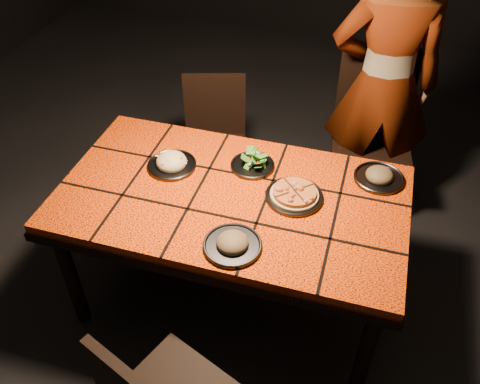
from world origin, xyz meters
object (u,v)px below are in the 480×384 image
(chair_far_left, at_px, (215,134))
(diner, at_px, (383,86))
(chair_far_right, at_px, (372,122))
(plate_pasta, at_px, (172,163))
(dining_table, at_px, (232,207))
(plate_pizza, at_px, (294,195))

(chair_far_left, xyz_separation_m, diner, (0.94, 0.20, 0.38))
(chair_far_right, distance_m, plate_pasta, 1.32)
(chair_far_left, relative_size, diner, 0.49)
(plate_pasta, bearing_deg, chair_far_right, 46.33)
(chair_far_right, bearing_deg, plate_pasta, -141.69)
(dining_table, xyz_separation_m, chair_far_left, (-0.36, 0.80, -0.19))
(dining_table, relative_size, chair_far_right, 1.60)
(plate_pasta, bearing_deg, plate_pizza, -4.78)
(diner, bearing_deg, chair_far_right, -80.95)
(plate_pizza, relative_size, plate_pasta, 1.30)
(diner, bearing_deg, chair_far_left, 2.72)
(dining_table, height_order, plate_pizza, plate_pizza)
(chair_far_left, bearing_deg, plate_pizza, -66.22)
(dining_table, distance_m, chair_far_left, 0.90)
(plate_pasta, bearing_deg, diner, 43.71)
(plate_pizza, bearing_deg, diner, 72.10)
(diner, bearing_deg, plate_pizza, 63.04)
(chair_far_left, height_order, chair_far_right, chair_far_right)
(diner, bearing_deg, plate_pasta, 34.65)
(plate_pizza, height_order, plate_pasta, plate_pasta)
(chair_far_right, relative_size, plate_pizza, 3.23)
(chair_far_right, bearing_deg, chair_far_left, -172.29)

